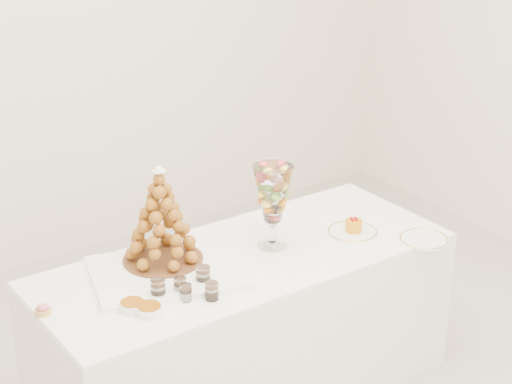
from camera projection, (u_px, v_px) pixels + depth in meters
room_walls at (273, 1)px, 2.90m from camera, size 4.54×4.04×2.82m
buffet_table at (245, 326)px, 3.70m from camera, size 1.79×0.73×0.68m
lace_tray at (168, 272)px, 3.42m from camera, size 0.70×0.60×0.02m
macaron_vase at (273, 195)px, 3.56m from camera, size 0.17×0.17×0.37m
cake_plate at (352, 232)px, 3.77m from camera, size 0.22×0.22×0.01m
spare_plate at (424, 240)px, 3.70m from camera, size 0.22×0.22×0.01m
pink_tart at (43, 310)px, 3.14m from camera, size 0.06×0.06×0.04m
verrine_a at (158, 289)px, 3.24m from camera, size 0.06×0.06×0.08m
verrine_b at (180, 286)px, 3.27m from camera, size 0.06×0.06×0.07m
verrine_c at (203, 275)px, 3.34m from camera, size 0.06×0.06×0.08m
verrine_d at (186, 293)px, 3.23m from camera, size 0.06×0.06×0.06m
verrine_e at (212, 291)px, 3.23m from camera, size 0.06×0.06×0.07m
ramekin_back at (132, 306)px, 3.17m from camera, size 0.10×0.10×0.03m
ramekin_front at (149, 310)px, 3.14m from camera, size 0.10×0.10×0.03m
croquembouche at (161, 216)px, 3.42m from camera, size 0.33×0.33×0.41m
mousse_cake at (354, 225)px, 3.76m from camera, size 0.07×0.07×0.07m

